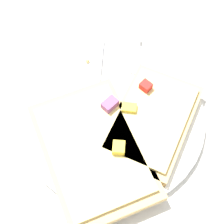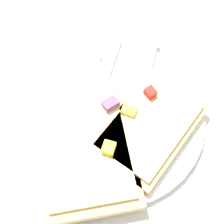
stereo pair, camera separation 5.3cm
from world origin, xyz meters
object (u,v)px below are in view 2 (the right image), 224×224
(fork, at_px, (98,98))
(knife, at_px, (143,84))
(pizza_slice_corner, at_px, (149,127))
(pizza_slice_main, at_px, (85,146))
(plate, at_px, (112,117))

(fork, height_order, knife, knife)
(knife, height_order, pizza_slice_corner, pizza_slice_corner)
(pizza_slice_main, height_order, pizza_slice_corner, same)
(knife, distance_m, pizza_slice_corner, 0.08)
(fork, height_order, pizza_slice_main, pizza_slice_main)
(knife, xyz_separation_m, pizza_slice_corner, (-0.02, -0.07, 0.01))
(plate, xyz_separation_m, pizza_slice_corner, (0.04, -0.04, 0.02))
(fork, height_order, pizza_slice_corner, pizza_slice_corner)
(fork, bearing_deg, plate, 53.19)
(fork, bearing_deg, pizza_slice_main, 4.69)
(knife, relative_size, pizza_slice_corner, 0.95)
(fork, xyz_separation_m, knife, (0.07, -0.00, -0.00))
(fork, distance_m, pizza_slice_main, 0.08)
(plate, relative_size, pizza_slice_main, 1.24)
(knife, distance_m, pizza_slice_main, 0.13)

